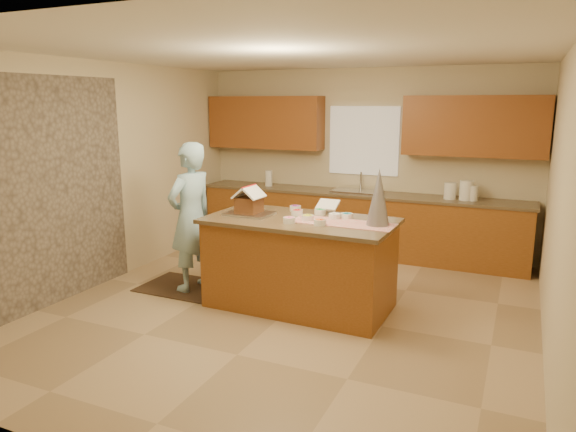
% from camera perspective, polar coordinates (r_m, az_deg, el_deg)
% --- Properties ---
extents(floor, '(5.50, 5.50, 0.00)m').
position_cam_1_polar(floor, '(5.83, 0.09, -10.12)').
color(floor, tan).
rests_on(floor, ground).
extents(ceiling, '(5.50, 5.50, 0.00)m').
position_cam_1_polar(ceiling, '(5.41, 0.10, 17.35)').
color(ceiling, silver).
rests_on(ceiling, floor).
extents(wall_back, '(5.50, 5.50, 0.00)m').
position_cam_1_polar(wall_back, '(8.03, 8.18, 5.91)').
color(wall_back, beige).
rests_on(wall_back, floor).
extents(wall_front, '(5.50, 5.50, 0.00)m').
position_cam_1_polar(wall_front, '(3.21, -20.44, -4.24)').
color(wall_front, beige).
rests_on(wall_front, floor).
extents(wall_left, '(5.50, 5.50, 0.00)m').
position_cam_1_polar(wall_left, '(6.86, -19.39, 4.28)').
color(wall_left, beige).
rests_on(wall_left, floor).
extents(wall_right, '(5.50, 5.50, 0.00)m').
position_cam_1_polar(wall_right, '(5.01, 27.22, 0.88)').
color(wall_right, beige).
rests_on(wall_right, floor).
extents(stone_accent, '(0.00, 2.50, 2.50)m').
position_cam_1_polar(stone_accent, '(6.31, -24.16, 2.34)').
color(stone_accent, gray).
rests_on(stone_accent, wall_left).
extents(window_curtain, '(1.05, 0.03, 1.00)m').
position_cam_1_polar(window_curtain, '(7.97, 8.19, 8.03)').
color(window_curtain, white).
rests_on(window_curtain, wall_back).
extents(back_counter_base, '(4.80, 0.60, 0.88)m').
position_cam_1_polar(back_counter_base, '(7.90, 7.38, -0.88)').
color(back_counter_base, brown).
rests_on(back_counter_base, floor).
extents(back_counter_top, '(4.85, 0.63, 0.04)m').
position_cam_1_polar(back_counter_top, '(7.80, 7.47, 2.42)').
color(back_counter_top, brown).
rests_on(back_counter_top, back_counter_base).
extents(upper_cabinet_left, '(1.85, 0.35, 0.80)m').
position_cam_1_polar(upper_cabinet_left, '(8.38, -2.44, 10.06)').
color(upper_cabinet_left, brown).
rests_on(upper_cabinet_left, wall_back).
extents(upper_cabinet_right, '(1.85, 0.35, 0.80)m').
position_cam_1_polar(upper_cabinet_right, '(7.53, 19.47, 9.13)').
color(upper_cabinet_right, brown).
rests_on(upper_cabinet_right, wall_back).
extents(sink, '(0.70, 0.45, 0.12)m').
position_cam_1_polar(sink, '(7.81, 7.47, 2.34)').
color(sink, silver).
rests_on(sink, back_counter_top).
extents(faucet, '(0.03, 0.03, 0.28)m').
position_cam_1_polar(faucet, '(7.95, 7.88, 3.75)').
color(faucet, silver).
rests_on(faucet, back_counter_top).
extents(island_base, '(1.95, 1.00, 0.95)m').
position_cam_1_polar(island_base, '(5.79, 1.27, -5.30)').
color(island_base, brown).
rests_on(island_base, floor).
extents(island_top, '(2.04, 1.09, 0.04)m').
position_cam_1_polar(island_top, '(5.66, 1.29, -0.52)').
color(island_top, brown).
rests_on(island_top, island_base).
extents(table_runner, '(1.08, 0.41, 0.01)m').
position_cam_1_polar(table_runner, '(5.48, 5.92, -0.74)').
color(table_runner, '#A8100C').
rests_on(table_runner, island_top).
extents(baking_tray, '(0.50, 0.37, 0.03)m').
position_cam_1_polar(baking_tray, '(5.87, -4.20, 0.25)').
color(baking_tray, silver).
rests_on(baking_tray, island_top).
extents(cookbook, '(0.24, 0.19, 0.10)m').
position_cam_1_polar(cookbook, '(5.95, 4.32, 1.23)').
color(cookbook, white).
rests_on(cookbook, island_top).
extents(tinsel_tree, '(0.24, 0.24, 0.59)m').
position_cam_1_polar(tinsel_tree, '(5.37, 9.75, 2.06)').
color(tinsel_tree, silver).
rests_on(tinsel_tree, island_top).
extents(rug, '(1.19, 0.78, 0.01)m').
position_cam_1_polar(rug, '(6.58, -10.50, -7.62)').
color(rug, black).
rests_on(rug, floor).
extents(boy, '(0.56, 0.72, 1.76)m').
position_cam_1_polar(boy, '(6.31, -10.43, -0.11)').
color(boy, '#9CC9DE').
rests_on(boy, rug).
extents(canister_a, '(0.16, 0.16, 0.22)m').
position_cam_1_polar(canister_a, '(7.52, 17.09, 2.62)').
color(canister_a, white).
rests_on(canister_a, back_counter_top).
extents(canister_b, '(0.18, 0.18, 0.26)m').
position_cam_1_polar(canister_b, '(7.49, 18.70, 2.64)').
color(canister_b, white).
rests_on(canister_b, back_counter_top).
extents(canister_c, '(0.14, 0.14, 0.20)m').
position_cam_1_polar(canister_c, '(7.49, 19.29, 2.36)').
color(canister_c, white).
rests_on(canister_c, back_counter_top).
extents(paper_towel, '(0.11, 0.11, 0.24)m').
position_cam_1_polar(paper_towel, '(8.31, -2.09, 4.10)').
color(paper_towel, white).
rests_on(paper_towel, back_counter_top).
extents(gingerbread_house, '(0.30, 0.31, 0.30)m').
position_cam_1_polar(gingerbread_house, '(5.84, -4.22, 1.46)').
color(gingerbread_house, '#582C17').
rests_on(gingerbread_house, baking_tray).
extents(candy_bowls, '(0.80, 0.72, 0.06)m').
position_cam_1_polar(candy_bowls, '(5.69, 2.79, 0.06)').
color(candy_bowls, teal).
rests_on(candy_bowls, island_top).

